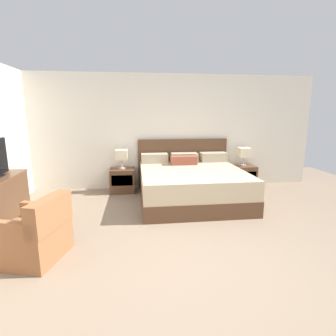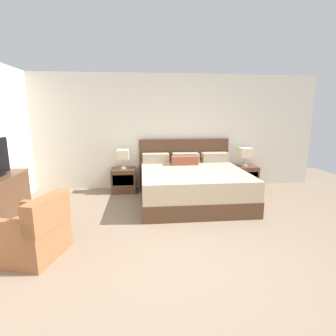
{
  "view_description": "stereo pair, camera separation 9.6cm",
  "coord_description": "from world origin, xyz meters",
  "px_view_note": "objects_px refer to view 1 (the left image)",
  "views": [
    {
      "loc": [
        -0.62,
        -2.63,
        1.69
      ],
      "look_at": [
        -0.08,
        1.77,
        0.75
      ],
      "focal_mm": 28.0,
      "sensor_mm": 36.0,
      "label": 1
    },
    {
      "loc": [
        -0.53,
        -2.64,
        1.69
      ],
      "look_at": [
        -0.08,
        1.77,
        0.75
      ],
      "focal_mm": 28.0,
      "sensor_mm": 36.0,
      "label": 2
    }
  ],
  "objects_px": {
    "nightstand_right": "(243,177)",
    "table_lamp_left": "(122,155)",
    "bed": "(191,183)",
    "armchair_by_window": "(34,235)",
    "nightstand_left": "(123,180)",
    "table_lamp_right": "(244,153)"
  },
  "relations": [
    {
      "from": "nightstand_right",
      "to": "table_lamp_left",
      "type": "bearing_deg",
      "value": 179.97
    },
    {
      "from": "nightstand_left",
      "to": "armchair_by_window",
      "type": "distance_m",
      "value": 2.72
    },
    {
      "from": "bed",
      "to": "nightstand_left",
      "type": "xyz_separation_m",
      "value": [
        -1.36,
        0.72,
        -0.08
      ]
    },
    {
      "from": "nightstand_left",
      "to": "table_lamp_left",
      "type": "distance_m",
      "value": 0.55
    },
    {
      "from": "bed",
      "to": "table_lamp_left",
      "type": "bearing_deg",
      "value": 152.04
    },
    {
      "from": "bed",
      "to": "table_lamp_left",
      "type": "height_order",
      "value": "bed"
    },
    {
      "from": "nightstand_left",
      "to": "table_lamp_right",
      "type": "distance_m",
      "value": 2.77
    },
    {
      "from": "nightstand_left",
      "to": "table_lamp_left",
      "type": "xyz_separation_m",
      "value": [
        -0.0,
        0.0,
        0.55
      ]
    },
    {
      "from": "armchair_by_window",
      "to": "nightstand_right",
      "type": "bearing_deg",
      "value": 35.32
    },
    {
      "from": "nightstand_right",
      "to": "table_lamp_right",
      "type": "bearing_deg",
      "value": 90.0
    },
    {
      "from": "bed",
      "to": "nightstand_right",
      "type": "bearing_deg",
      "value": 27.89
    },
    {
      "from": "nightstand_left",
      "to": "nightstand_right",
      "type": "bearing_deg",
      "value": 0.0
    },
    {
      "from": "table_lamp_right",
      "to": "armchair_by_window",
      "type": "distance_m",
      "value": 4.46
    },
    {
      "from": "bed",
      "to": "nightstand_left",
      "type": "distance_m",
      "value": 1.54
    },
    {
      "from": "bed",
      "to": "armchair_by_window",
      "type": "distance_m",
      "value": 2.92
    },
    {
      "from": "table_lamp_left",
      "to": "armchair_by_window",
      "type": "height_order",
      "value": "table_lamp_left"
    },
    {
      "from": "nightstand_left",
      "to": "table_lamp_right",
      "type": "height_order",
      "value": "table_lamp_right"
    },
    {
      "from": "nightstand_left",
      "to": "nightstand_right",
      "type": "height_order",
      "value": "same"
    },
    {
      "from": "nightstand_left",
      "to": "armchair_by_window",
      "type": "bearing_deg",
      "value": -109.42
    },
    {
      "from": "bed",
      "to": "table_lamp_right",
      "type": "relative_size",
      "value": 4.97
    },
    {
      "from": "nightstand_right",
      "to": "table_lamp_left",
      "type": "height_order",
      "value": "table_lamp_left"
    },
    {
      "from": "table_lamp_right",
      "to": "armchair_by_window",
      "type": "bearing_deg",
      "value": -144.66
    }
  ]
}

